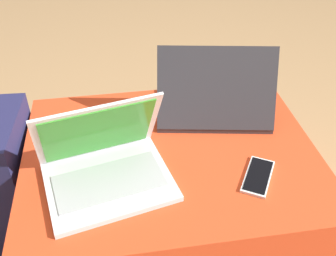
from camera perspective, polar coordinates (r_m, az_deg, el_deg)
ground_plane at (r=1.46m, az=0.29°, el=-14.96°), size 14.00×14.00×0.00m
ottoman at (r=1.30m, az=0.32°, el=-9.70°), size 0.86×0.68×0.39m
laptop_near at (r=1.06m, az=-9.11°, el=-5.23°), size 0.37×0.33×0.25m
laptop_far at (r=1.29m, az=6.64°, el=3.83°), size 0.40×0.32×0.25m
cell_phone at (r=1.11m, az=12.94°, el=-6.84°), size 0.13×0.16×0.01m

